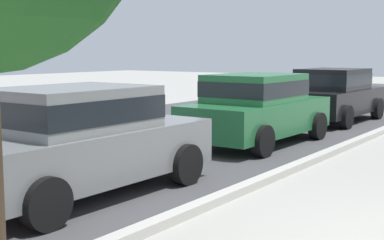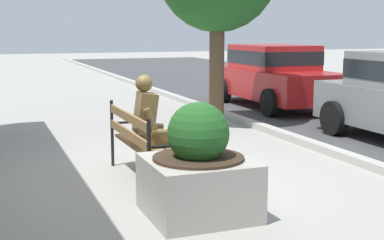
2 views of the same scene
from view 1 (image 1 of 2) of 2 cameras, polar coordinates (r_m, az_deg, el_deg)
The scene contains 4 objects.
curb_stone at distance 6.88m, azimuth 0.13°, elevation -9.46°, with size 60.00×0.20×0.12m, color #B2AFA8.
parked_car_grey at distance 7.73m, azimuth -11.99°, elevation -1.83°, with size 4.13×1.97×1.56m.
parked_car_green at distance 11.93m, azimuth 6.93°, elevation 1.43°, with size 4.13×1.97×1.56m.
parked_car_black at distance 16.24m, azimuth 14.88°, elevation 2.77°, with size 4.13×1.97×1.56m.
Camera 1 is at (-5.40, -0.89, 2.04)m, focal length 50.09 mm.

